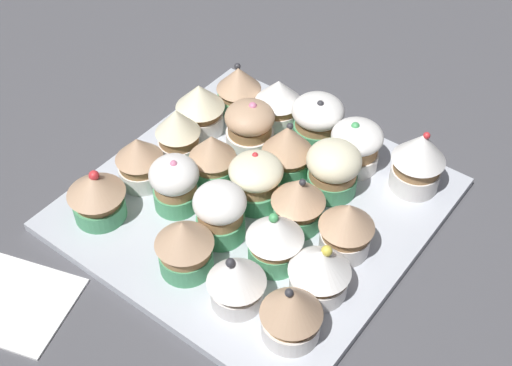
# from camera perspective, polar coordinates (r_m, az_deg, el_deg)

# --- Properties ---
(ground_plane) EXTENTS (1.80, 1.80, 0.03)m
(ground_plane) POSITION_cam_1_polar(r_m,az_deg,el_deg) (0.83, 0.00, -2.77)
(ground_plane) COLOR #4C4C51
(baking_tray) EXTENTS (0.39, 0.39, 0.01)m
(baking_tray) POSITION_cam_1_polar(r_m,az_deg,el_deg) (0.82, 0.00, -1.78)
(baking_tray) COLOR silver
(baking_tray) RESTS_ON ground_plane
(cupcake_0) EXTENTS (0.06, 0.06, 0.07)m
(cupcake_0) POSITION_cam_1_polar(r_m,az_deg,el_deg) (0.92, -1.46, 7.99)
(cupcake_0) COLOR #4C9E6B
(cupcake_0) RESTS_ON baking_tray
(cupcake_1) EXTENTS (0.06, 0.06, 0.07)m
(cupcake_1) POSITION_cam_1_polar(r_m,az_deg,el_deg) (0.89, -4.71, 6.40)
(cupcake_1) COLOR white
(cupcake_1) RESTS_ON baking_tray
(cupcake_2) EXTENTS (0.06, 0.06, 0.07)m
(cupcake_2) POSITION_cam_1_polar(r_m,az_deg,el_deg) (0.85, -6.58, 4.22)
(cupcake_2) COLOR white
(cupcake_2) RESTS_ON baking_tray
(cupcake_3) EXTENTS (0.06, 0.06, 0.07)m
(cupcake_3) POSITION_cam_1_polar(r_m,az_deg,el_deg) (0.82, -9.76, 1.91)
(cupcake_3) COLOR white
(cupcake_3) RESTS_ON baking_tray
(cupcake_4) EXTENTS (0.07, 0.07, 0.07)m
(cupcake_4) POSITION_cam_1_polar(r_m,az_deg,el_deg) (0.79, -13.25, -0.95)
(cupcake_4) COLOR #4C9E6B
(cupcake_4) RESTS_ON baking_tray
(cupcake_5) EXTENTS (0.06, 0.06, 0.07)m
(cupcake_5) POSITION_cam_1_polar(r_m,az_deg,el_deg) (0.90, 1.88, 6.90)
(cupcake_5) COLOR white
(cupcake_5) RESTS_ON baking_tray
(cupcake_6) EXTENTS (0.06, 0.06, 0.07)m
(cupcake_6) POSITION_cam_1_polar(r_m,az_deg,el_deg) (0.86, -0.53, 4.79)
(cupcake_6) COLOR white
(cupcake_6) RESTS_ON baking_tray
(cupcake_7) EXTENTS (0.06, 0.06, 0.07)m
(cupcake_7) POSITION_cam_1_polar(r_m,az_deg,el_deg) (0.82, -3.47, 2.36)
(cupcake_7) COLOR #4C9E6B
(cupcake_7) RESTS_ON baking_tray
(cupcake_8) EXTENTS (0.06, 0.06, 0.07)m
(cupcake_8) POSITION_cam_1_polar(r_m,az_deg,el_deg) (0.79, -6.84, 0.01)
(cupcake_8) COLOR #4C9E6B
(cupcake_8) RESTS_ON baking_tray
(cupcake_9) EXTENTS (0.07, 0.07, 0.07)m
(cupcake_9) POSITION_cam_1_polar(r_m,az_deg,el_deg) (0.88, 5.19, 5.42)
(cupcake_9) COLOR #4C9E6B
(cupcake_9) RESTS_ON baking_tray
(cupcake_10) EXTENTS (0.06, 0.06, 0.08)m
(cupcake_10) POSITION_cam_1_polar(r_m,az_deg,el_deg) (0.82, 2.83, 2.82)
(cupcake_10) COLOR #4C9E6B
(cupcake_10) RESTS_ON baking_tray
(cupcake_11) EXTENTS (0.06, 0.06, 0.07)m
(cupcake_11) POSITION_cam_1_polar(r_m,az_deg,el_deg) (0.79, 0.06, 0.49)
(cupcake_11) COLOR #4C9E6B
(cupcake_11) RESTS_ON baking_tray
(cupcake_12) EXTENTS (0.06, 0.06, 0.07)m
(cupcake_12) POSITION_cam_1_polar(r_m,az_deg,el_deg) (0.75, -2.77, -2.58)
(cupcake_12) COLOR #4C9E6B
(cupcake_12) RESTS_ON baking_tray
(cupcake_13) EXTENTS (0.06, 0.06, 0.07)m
(cupcake_13) POSITION_cam_1_polar(r_m,az_deg,el_deg) (0.73, -6.30, -5.00)
(cupcake_13) COLOR #4C9E6B
(cupcake_13) RESTS_ON baking_tray
(cupcake_14) EXTENTS (0.06, 0.06, 0.07)m
(cupcake_14) POSITION_cam_1_polar(r_m,az_deg,el_deg) (0.84, 8.42, 3.17)
(cupcake_14) COLOR white
(cupcake_14) RESTS_ON baking_tray
(cupcake_15) EXTENTS (0.07, 0.07, 0.07)m
(cupcake_15) POSITION_cam_1_polar(r_m,az_deg,el_deg) (0.81, 6.51, 1.24)
(cupcake_15) COLOR #4C9E6B
(cupcake_15) RESTS_ON baking_tray
(cupcake_16) EXTENTS (0.06, 0.06, 0.07)m
(cupcake_16) POSITION_cam_1_polar(r_m,az_deg,el_deg) (0.76, 3.48, -1.62)
(cupcake_16) COLOR #4C9E6B
(cupcake_16) RESTS_ON baking_tray
(cupcake_17) EXTENTS (0.06, 0.06, 0.07)m
(cupcake_17) POSITION_cam_1_polar(r_m,az_deg,el_deg) (0.73, 1.60, -4.63)
(cupcake_17) COLOR #4C9E6B
(cupcake_17) RESTS_ON baking_tray
(cupcake_18) EXTENTS (0.06, 0.06, 0.07)m
(cupcake_18) POSITION_cam_1_polar(r_m,az_deg,el_deg) (0.69, -1.66, -8.12)
(cupcake_18) COLOR white
(cupcake_18) RESTS_ON baking_tray
(cupcake_19) EXTENTS (0.06, 0.06, 0.08)m
(cupcake_19) POSITION_cam_1_polar(r_m,az_deg,el_deg) (0.82, 13.49, 1.90)
(cupcake_19) COLOR white
(cupcake_19) RESTS_ON baking_tray
(cupcake_20) EXTENTS (0.06, 0.06, 0.07)m
(cupcake_20) POSITION_cam_1_polar(r_m,az_deg,el_deg) (0.74, 7.79, -3.46)
(cupcake_20) COLOR white
(cupcake_20) RESTS_ON baking_tray
(cupcake_21) EXTENTS (0.07, 0.07, 0.07)m
(cupcake_21) POSITION_cam_1_polar(r_m,az_deg,el_deg) (0.71, 5.38, -7.31)
(cupcake_21) COLOR white
(cupcake_21) RESTS_ON baking_tray
(cupcake_22) EXTENTS (0.06, 0.06, 0.08)m
(cupcake_22) POSITION_cam_1_polar(r_m,az_deg,el_deg) (0.67, 3.00, -10.70)
(cupcake_22) COLOR white
(cupcake_22) RESTS_ON baking_tray
(napkin) EXTENTS (0.14, 0.15, 0.01)m
(napkin) POSITION_cam_1_polar(r_m,az_deg,el_deg) (0.78, -19.75, -9.34)
(napkin) COLOR white
(napkin) RESTS_ON ground_plane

